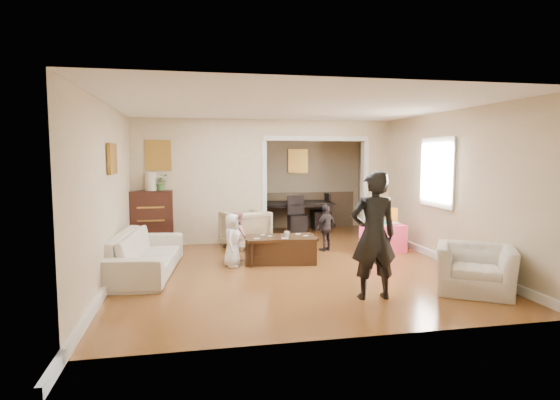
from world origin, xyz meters
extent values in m
plane|color=#915825|center=(0.00, 0.00, 0.00)|extent=(7.00, 7.00, 0.00)
cube|color=beige|center=(-1.38, 1.80, 1.30)|extent=(2.75, 0.18, 2.60)
cube|color=beige|center=(2.48, 1.80, 1.30)|extent=(0.55, 0.18, 2.60)
cube|color=beige|center=(1.10, 1.80, 2.42)|extent=(2.22, 0.18, 0.35)
cube|color=white|center=(2.73, -0.40, 1.55)|extent=(0.03, 0.95, 1.10)
cube|color=brown|center=(-2.20, 1.70, 1.85)|extent=(0.45, 0.03, 0.55)
cube|color=brown|center=(-2.71, -0.60, 1.80)|extent=(0.03, 0.55, 0.40)
cube|color=brown|center=(1.10, 3.44, 1.70)|extent=(0.45, 0.03, 0.55)
imported|color=beige|center=(-2.29, -0.49, 0.33)|extent=(1.11, 2.31, 0.65)
imported|color=tan|center=(-0.51, 1.24, 0.37)|extent=(1.08, 1.09, 0.74)
imported|color=beige|center=(2.20, -2.35, 0.32)|extent=(1.28, 1.24, 0.63)
cube|color=black|center=(-2.35, 1.60, 0.57)|extent=(0.84, 0.47, 1.15)
cylinder|color=beige|center=(-2.35, 1.60, 1.33)|extent=(0.22, 0.22, 0.36)
imported|color=#477B36|center=(-2.15, 1.60, 1.31)|extent=(0.29, 0.26, 0.33)
cube|color=#3C2513|center=(-0.06, -0.16, 0.23)|extent=(1.28, 0.79, 0.45)
imported|color=silver|center=(0.04, -0.21, 0.50)|extent=(0.11, 0.11, 0.09)
cube|color=#ED3E6A|center=(2.17, 0.34, 0.26)|extent=(0.57, 0.57, 0.52)
cube|color=yellow|center=(2.29, 0.44, 0.67)|extent=(0.20, 0.08, 0.30)
cylinder|color=#28CCCA|center=(2.07, 0.29, 0.56)|extent=(0.08, 0.08, 0.08)
cube|color=red|center=(2.05, 0.46, 0.55)|extent=(0.09, 0.08, 0.05)
imported|color=white|center=(2.22, 0.22, 0.55)|extent=(0.21, 0.21, 0.05)
imported|color=black|center=(0.86, 3.08, 0.35)|extent=(2.10, 1.31, 0.70)
imported|color=black|center=(0.72, -2.34, 0.83)|extent=(0.62, 0.42, 1.66)
imported|color=white|center=(-0.91, -0.31, 0.44)|extent=(0.41, 0.50, 0.89)
imported|color=#C57B82|center=(-0.76, 0.14, 0.43)|extent=(0.40, 0.47, 0.86)
imported|color=black|center=(0.99, 0.59, 0.45)|extent=(0.57, 0.46, 0.90)
cube|color=white|center=(-0.02, -0.34, 0.45)|extent=(0.11, 0.09, 0.00)
cube|color=white|center=(-0.49, -0.27, 0.45)|extent=(0.10, 0.08, 0.00)
cube|color=white|center=(-0.34, 0.06, 0.45)|extent=(0.08, 0.09, 0.00)
cube|color=white|center=(0.38, -0.17, 0.45)|extent=(0.12, 0.12, 0.00)
cube|color=white|center=(-0.24, -0.08, 0.45)|extent=(0.10, 0.11, 0.00)
cube|color=white|center=(0.29, 0.02, 0.45)|extent=(0.11, 0.12, 0.00)
camera|label=1|loc=(-1.57, -7.71, 1.86)|focal=28.97mm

